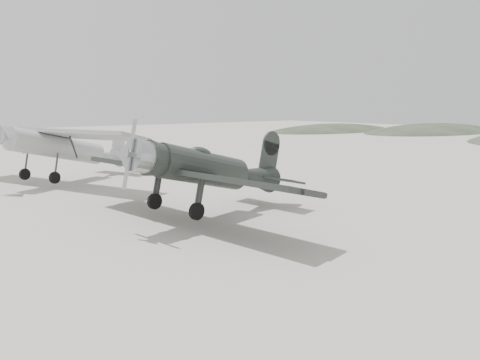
# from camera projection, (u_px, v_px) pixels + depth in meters

# --- Properties ---
(ground) EXTENTS (160.00, 160.00, 0.00)m
(ground) POSITION_uv_depth(u_px,v_px,m) (287.00, 244.00, 14.40)
(ground) COLOR #9B9889
(ground) RESTS_ON ground
(hill_east_north) EXTENTS (36.00, 18.00, 6.00)m
(hill_east_north) POSITION_uv_depth(u_px,v_px,m) (434.00, 132.00, 73.16)
(hill_east_north) COLOR #2B3224
(hill_east_north) RESTS_ON ground
(hill_northeast) EXTENTS (32.00, 16.00, 5.20)m
(hill_northeast) POSITION_uv_depth(u_px,v_px,m) (333.00, 131.00, 76.15)
(hill_northeast) COLOR #2B3224
(hill_northeast) RESTS_ON ground
(lowwing_monoplane) EXTENTS (7.66, 10.71, 3.44)m
(lowwing_monoplane) POSITION_uv_depth(u_px,v_px,m) (208.00, 170.00, 17.56)
(lowwing_monoplane) COLOR black
(lowwing_monoplane) RESTS_ON ground
(highwing_monoplane) EXTENTS (8.74, 11.99, 3.45)m
(highwing_monoplane) POSITION_uv_depth(u_px,v_px,m) (62.00, 143.00, 25.57)
(highwing_monoplane) COLOR #9DA0A2
(highwing_monoplane) RESTS_ON ground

